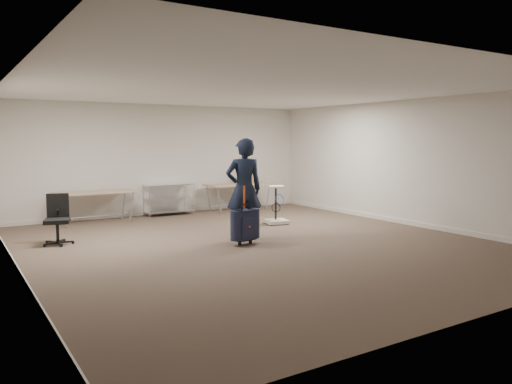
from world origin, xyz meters
TOP-DOWN VIEW (x-y plane):
  - ground at (0.00, 0.00)m, footprint 9.00×9.00m
  - room_shell at (0.00, 1.38)m, footprint 8.00×9.00m
  - folding_table_left at (-1.90, 3.95)m, footprint 1.80×0.75m
  - folding_table_right at (1.90, 3.95)m, footprint 1.80×0.75m
  - wire_shelf at (0.00, 4.20)m, footprint 1.22×0.47m
  - person at (0.03, 0.52)m, footprint 0.80×0.63m
  - suitcase at (-0.21, 0.08)m, footprint 0.42×0.28m
  - office_chair at (-3.10, 1.94)m, footprint 0.56×0.56m
  - equipment_cart at (1.56, 1.64)m, footprint 0.57×0.57m
  - cardboard_box at (2.18, 3.98)m, footprint 0.47×0.38m

SIDE VIEW (x-z plane):
  - ground at x=0.00m, z-range 0.00..0.00m
  - room_shell at x=0.00m, z-range -4.45..4.55m
  - equipment_cart at x=1.56m, z-range -0.21..0.66m
  - office_chair at x=-3.10m, z-range -0.18..0.74m
  - suitcase at x=-0.21m, z-range -0.17..0.91m
  - wire_shelf at x=0.00m, z-range 0.04..0.84m
  - folding_table_left at x=-1.90m, z-range 0.31..1.04m
  - folding_table_right at x=1.90m, z-range 0.31..1.04m
  - cardboard_box at x=2.18m, z-range 0.73..1.05m
  - person at x=0.03m, z-range 0.00..1.94m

